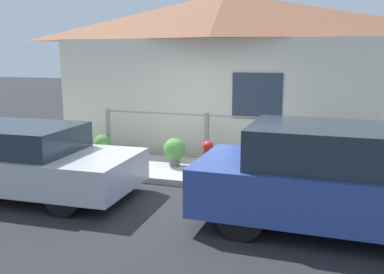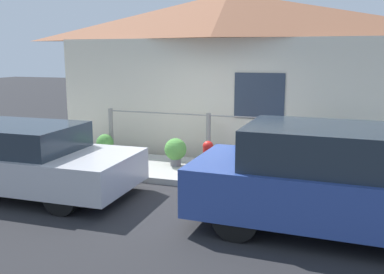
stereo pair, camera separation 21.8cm
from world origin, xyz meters
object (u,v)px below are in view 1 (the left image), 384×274
object	(u,v)px
car_left	(21,160)
potted_plant_near_hydrant	(174,150)
potted_plant_by_fence	(102,145)
fire_hydrant	(208,158)
car_right	(340,179)
potted_plant_corner	(348,157)

from	to	relation	value
car_left	potted_plant_near_hydrant	bearing A→B (deg)	45.11
potted_plant_near_hydrant	potted_plant_by_fence	bearing A→B (deg)	168.85
fire_hydrant	potted_plant_by_fence	distance (m)	2.92
car_left	fire_hydrant	xyz separation A→B (m)	(2.94, 1.63, -0.14)
car_right	potted_plant_near_hydrant	xyz separation A→B (m)	(-3.21, 2.16, -0.28)
car_left	car_right	world-z (taller)	car_right
car_left	potted_plant_corner	world-z (taller)	car_left
potted_plant_near_hydrant	fire_hydrant	bearing A→B (deg)	-31.60
fire_hydrant	potted_plant_near_hydrant	size ratio (longest dim) A/B	1.18
potted_plant_near_hydrant	potted_plant_corner	world-z (taller)	potted_plant_corner
fire_hydrant	potted_plant_corner	distance (m)	2.72
potted_plant_by_fence	car_left	bearing A→B (deg)	-93.83
potted_plant_corner	car_left	bearing A→B (deg)	-155.37
potted_plant_near_hydrant	potted_plant_corner	xyz separation A→B (m)	(3.44, 0.36, 0.03)
fire_hydrant	car_left	bearing A→B (deg)	-151.02
car_left	car_right	size ratio (longest dim) A/B	0.98
car_right	potted_plant_by_fence	world-z (taller)	car_right
fire_hydrant	potted_plant_near_hydrant	world-z (taller)	fire_hydrant
car_left	fire_hydrant	size ratio (longest dim) A/B	5.79
car_right	potted_plant_corner	size ratio (longest dim) A/B	6.28
fire_hydrant	potted_plant_by_fence	world-z (taller)	fire_hydrant
potted_plant_by_fence	fire_hydrant	bearing A→B (deg)	-18.19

